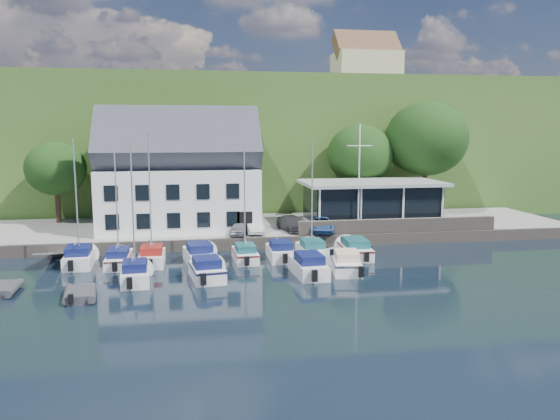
# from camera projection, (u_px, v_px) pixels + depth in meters

# --- Properties ---
(ground) EXTENTS (180.00, 180.00, 0.00)m
(ground) POSITION_uv_depth(u_px,v_px,m) (288.00, 285.00, 35.25)
(ground) COLOR black
(ground) RESTS_ON ground
(quay) EXTENTS (60.00, 13.00, 1.00)m
(quay) POSITION_uv_depth(u_px,v_px,m) (255.00, 229.00, 52.25)
(quay) COLOR gray
(quay) RESTS_ON ground
(quay_face) EXTENTS (60.00, 0.30, 1.00)m
(quay_face) POSITION_uv_depth(u_px,v_px,m) (264.00, 243.00, 45.91)
(quay_face) COLOR #71655A
(quay_face) RESTS_ON ground
(hillside) EXTENTS (160.00, 75.00, 16.00)m
(hillside) POSITION_uv_depth(u_px,v_px,m) (224.00, 141.00, 94.57)
(hillside) COLOR #365720
(hillside) RESTS_ON ground
(field_patch) EXTENTS (50.00, 30.00, 0.30)m
(field_patch) POSITION_uv_depth(u_px,v_px,m) (264.00, 96.00, 102.47)
(field_patch) COLOR #556633
(field_patch) RESTS_ON hillside
(farmhouse) EXTENTS (10.40, 7.00, 8.20)m
(farmhouse) POSITION_uv_depth(u_px,v_px,m) (366.00, 65.00, 86.59)
(farmhouse) COLOR beige
(farmhouse) RESTS_ON hillside
(harbor_building) EXTENTS (14.40, 8.20, 8.70)m
(harbor_building) POSITION_uv_depth(u_px,v_px,m) (180.00, 181.00, 49.43)
(harbor_building) COLOR white
(harbor_building) RESTS_ON quay
(club_pavilion) EXTENTS (13.20, 7.20, 4.10)m
(club_pavilion) POSITION_uv_depth(u_px,v_px,m) (371.00, 203.00, 52.19)
(club_pavilion) COLOR black
(club_pavilion) RESTS_ON quay
(seawall) EXTENTS (18.00, 0.50, 1.20)m
(seawall) POSITION_uv_depth(u_px,v_px,m) (398.00, 225.00, 48.08)
(seawall) COLOR #71655A
(seawall) RESTS_ON quay
(gangway) EXTENTS (1.20, 6.00, 1.40)m
(gangway) POSITION_uv_depth(u_px,v_px,m) (53.00, 262.00, 41.36)
(gangway) COLOR silver
(gangway) RESTS_ON ground
(car_silver) EXTENTS (2.05, 3.52, 1.12)m
(car_silver) POSITION_uv_depth(u_px,v_px,m) (239.00, 228.00, 46.96)
(car_silver) COLOR #A9AAAE
(car_silver) RESTS_ON quay
(car_white) EXTENTS (1.42, 3.97, 1.31)m
(car_white) POSITION_uv_depth(u_px,v_px,m) (254.00, 225.00, 47.80)
(car_white) COLOR silver
(car_white) RESTS_ON quay
(car_dgrey) EXTENTS (2.60, 4.72, 1.30)m
(car_dgrey) POSITION_uv_depth(u_px,v_px,m) (292.00, 223.00, 48.84)
(car_dgrey) COLOR #313137
(car_dgrey) RESTS_ON quay
(car_blue) EXTENTS (2.52, 4.37, 1.40)m
(car_blue) POSITION_uv_depth(u_px,v_px,m) (322.00, 224.00, 48.25)
(car_blue) COLOR #2C5288
(car_blue) RESTS_ON quay
(flagpole) EXTENTS (2.27, 0.20, 9.46)m
(flagpole) POSITION_uv_depth(u_px,v_px,m) (359.00, 178.00, 48.12)
(flagpole) COLOR white
(flagpole) RESTS_ON quay
(tree_0) EXTENTS (5.74, 5.74, 7.85)m
(tree_0) POSITION_uv_depth(u_px,v_px,m) (57.00, 182.00, 52.54)
(tree_0) COLOR black
(tree_0) RESTS_ON quay
(tree_1) EXTENTS (7.75, 7.75, 10.59)m
(tree_1) POSITION_uv_depth(u_px,v_px,m) (131.00, 167.00, 53.85)
(tree_1) COLOR black
(tree_1) RESTS_ON quay
(tree_2) EXTENTS (7.97, 7.97, 10.89)m
(tree_2) POSITION_uv_depth(u_px,v_px,m) (226.00, 164.00, 56.08)
(tree_2) COLOR black
(tree_2) RESTS_ON quay
(tree_4) EXTENTS (6.96, 6.96, 9.51)m
(tree_4) POSITION_uv_depth(u_px,v_px,m) (360.00, 170.00, 57.87)
(tree_4) COLOR black
(tree_4) RESTS_ON quay
(tree_5) EXTENTS (8.75, 8.75, 11.95)m
(tree_5) POSITION_uv_depth(u_px,v_px,m) (426.00, 158.00, 58.05)
(tree_5) COLOR black
(tree_5) RESTS_ON quay
(boat_r1_0) EXTENTS (2.51, 6.28, 9.29)m
(boat_r1_0) POSITION_uv_depth(u_px,v_px,m) (76.00, 203.00, 39.74)
(boat_r1_0) COLOR white
(boat_r1_0) RESTS_ON ground
(boat_r1_1) EXTENTS (1.84, 6.15, 8.26)m
(boat_r1_1) POSITION_uv_depth(u_px,v_px,m) (117.00, 211.00, 39.76)
(boat_r1_1) COLOR white
(boat_r1_1) RESTS_ON ground
(boat_r1_2) EXTENTS (1.99, 5.31, 8.91)m
(boat_r1_2) POSITION_uv_depth(u_px,v_px,m) (150.00, 205.00, 40.06)
(boat_r1_2) COLOR white
(boat_r1_2) RESTS_ON ground
(boat_r1_3) EXTENTS (3.05, 6.04, 1.56)m
(boat_r1_3) POSITION_uv_depth(u_px,v_px,m) (200.00, 253.00, 41.14)
(boat_r1_3) COLOR white
(boat_r1_3) RESTS_ON ground
(boat_r1_4) EXTENTS (2.05, 5.59, 8.30)m
(boat_r1_4) POSITION_uv_depth(u_px,v_px,m) (245.00, 207.00, 41.18)
(boat_r1_4) COLOR white
(boat_r1_4) RESTS_ON ground
(boat_r1_5) EXTENTS (2.04, 5.70, 1.48)m
(boat_r1_5) POSITION_uv_depth(u_px,v_px,m) (280.00, 250.00, 42.34)
(boat_r1_5) COLOR white
(boat_r1_5) RESTS_ON ground
(boat_r1_6) EXTENTS (2.13, 5.59, 8.90)m
(boat_r1_6) POSITION_uv_depth(u_px,v_px,m) (312.00, 201.00, 42.32)
(boat_r1_6) COLOR white
(boat_r1_6) RESTS_ON ground
(boat_r1_7) EXTENTS (2.53, 6.96, 1.50)m
(boat_r1_7) POSITION_uv_depth(u_px,v_px,m) (354.00, 247.00, 43.19)
(boat_r1_7) COLOR white
(boat_r1_7) RESTS_ON ground
(boat_r2_1) EXTENTS (2.37, 5.64, 9.20)m
(boat_r2_1) POSITION_uv_depth(u_px,v_px,m) (133.00, 214.00, 35.23)
(boat_r2_1) COLOR white
(boat_r2_1) RESTS_ON ground
(boat_r2_2) EXTENTS (2.92, 5.68, 1.55)m
(boat_r2_2) POSITION_uv_depth(u_px,v_px,m) (207.00, 268.00, 36.61)
(boat_r2_2) COLOR white
(boat_r2_2) RESTS_ON ground
(boat_r2_3) EXTENTS (2.42, 6.49, 1.57)m
(boat_r2_3) POSITION_uv_depth(u_px,v_px,m) (308.00, 264.00, 37.73)
(boat_r2_3) COLOR white
(boat_r2_3) RESTS_ON ground
(boat_r2_4) EXTENTS (3.06, 6.55, 1.50)m
(boat_r2_4) POSITION_uv_depth(u_px,v_px,m) (346.00, 261.00, 38.72)
(boat_r2_4) COLOR white
(boat_r2_4) RESTS_ON ground
(dinghy_0) EXTENTS (1.98, 3.18, 0.73)m
(dinghy_0) POSITION_uv_depth(u_px,v_px,m) (3.00, 288.00, 33.51)
(dinghy_0) COLOR #35363A
(dinghy_0) RESTS_ON ground
(dinghy_1) EXTENTS (2.36, 3.43, 0.74)m
(dinghy_1) POSITION_uv_depth(u_px,v_px,m) (80.00, 293.00, 32.44)
(dinghy_1) COLOR #35363A
(dinghy_1) RESTS_ON ground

